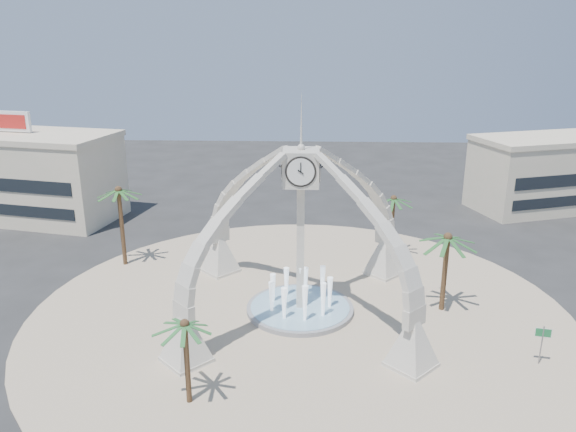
{
  "coord_description": "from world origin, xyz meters",
  "views": [
    {
      "loc": [
        0.6,
        -37.82,
        19.83
      ],
      "look_at": [
        -0.98,
        2.0,
        6.87
      ],
      "focal_mm": 35.0,
      "sensor_mm": 36.0,
      "label": 1
    }
  ],
  "objects_px": {
    "fountain": "(300,308)",
    "palm_north": "(394,199)",
    "palm_south": "(185,325)",
    "clock_tower": "(301,230)",
    "palm_east": "(448,238)",
    "palm_west": "(118,191)",
    "street_sign": "(543,337)"
  },
  "relations": [
    {
      "from": "fountain",
      "to": "street_sign",
      "type": "bearing_deg",
      "value": -23.2
    },
    {
      "from": "fountain",
      "to": "palm_south",
      "type": "bearing_deg",
      "value": -118.41
    },
    {
      "from": "palm_east",
      "to": "palm_south",
      "type": "distance_m",
      "value": 20.48
    },
    {
      "from": "fountain",
      "to": "palm_east",
      "type": "xyz_separation_m",
      "value": [
        10.65,
        0.67,
        5.47
      ]
    },
    {
      "from": "palm_west",
      "to": "street_sign",
      "type": "bearing_deg",
      "value": -25.56
    },
    {
      "from": "clock_tower",
      "to": "street_sign",
      "type": "relative_size",
      "value": 6.7
    },
    {
      "from": "street_sign",
      "to": "palm_east",
      "type": "bearing_deg",
      "value": 133.48
    },
    {
      "from": "palm_east",
      "to": "palm_west",
      "type": "relative_size",
      "value": 0.85
    },
    {
      "from": "palm_north",
      "to": "street_sign",
      "type": "xyz_separation_m",
      "value": [
        6.97,
        -17.52,
        -3.72
      ]
    },
    {
      "from": "palm_south",
      "to": "fountain",
      "type": "bearing_deg",
      "value": 61.59
    },
    {
      "from": "palm_south",
      "to": "street_sign",
      "type": "bearing_deg",
      "value": 12.39
    },
    {
      "from": "palm_east",
      "to": "palm_west",
      "type": "distance_m",
      "value": 27.7
    },
    {
      "from": "fountain",
      "to": "palm_south",
      "type": "relative_size",
      "value": 1.43
    },
    {
      "from": "street_sign",
      "to": "clock_tower",
      "type": "bearing_deg",
      "value": 168.11
    },
    {
      "from": "street_sign",
      "to": "fountain",
      "type": "bearing_deg",
      "value": 168.11
    },
    {
      "from": "palm_north",
      "to": "clock_tower",
      "type": "bearing_deg",
      "value": -126.64
    },
    {
      "from": "fountain",
      "to": "palm_south",
      "type": "xyz_separation_m",
      "value": [
        -6.04,
        -11.16,
        4.61
      ]
    },
    {
      "from": "fountain",
      "to": "palm_north",
      "type": "xyz_separation_m",
      "value": [
        8.2,
        11.02,
        5.34
      ]
    },
    {
      "from": "palm_south",
      "to": "clock_tower",
      "type": "bearing_deg",
      "value": 61.59
    },
    {
      "from": "clock_tower",
      "to": "palm_south",
      "type": "height_order",
      "value": "clock_tower"
    },
    {
      "from": "fountain",
      "to": "clock_tower",
      "type": "bearing_deg",
      "value": -90.0
    },
    {
      "from": "fountain",
      "to": "palm_north",
      "type": "relative_size",
      "value": 1.25
    },
    {
      "from": "clock_tower",
      "to": "fountain",
      "type": "xyz_separation_m",
      "value": [
        0.0,
        0.0,
        -6.2
      ]
    },
    {
      "from": "clock_tower",
      "to": "palm_west",
      "type": "xyz_separation_m",
      "value": [
        -15.94,
        8.37,
        0.38
      ]
    },
    {
      "from": "palm_west",
      "to": "street_sign",
      "type": "relative_size",
      "value": 2.89
    },
    {
      "from": "clock_tower",
      "to": "street_sign",
      "type": "distance_m",
      "value": 17.12
    },
    {
      "from": "palm_east",
      "to": "street_sign",
      "type": "xyz_separation_m",
      "value": [
        4.51,
        -7.17,
        -3.85
      ]
    },
    {
      "from": "palm_east",
      "to": "palm_north",
      "type": "height_order",
      "value": "palm_east"
    },
    {
      "from": "fountain",
      "to": "palm_south",
      "type": "height_order",
      "value": "palm_south"
    },
    {
      "from": "palm_east",
      "to": "palm_south",
      "type": "bearing_deg",
      "value": -144.67
    },
    {
      "from": "fountain",
      "to": "palm_east",
      "type": "height_order",
      "value": "palm_east"
    },
    {
      "from": "fountain",
      "to": "palm_west",
      "type": "height_order",
      "value": "palm_west"
    }
  ]
}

